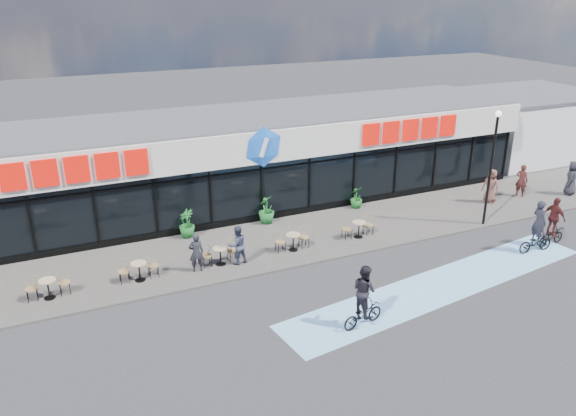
{
  "coord_description": "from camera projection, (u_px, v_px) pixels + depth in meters",
  "views": [
    {
      "loc": [
        -9.02,
        -16.19,
        10.62
      ],
      "look_at": [
        -0.21,
        3.5,
        2.03
      ],
      "focal_mm": 35.0,
      "sensor_mm": 36.0,
      "label": 1
    }
  ],
  "objects": [
    {
      "name": "ground",
      "position": [
        331.0,
        289.0,
        21.08
      ],
      "size": [
        120.0,
        120.0,
        0.0
      ],
      "primitive_type": "plane",
      "color": "#28282B",
      "rests_on": "ground"
    },
    {
      "name": "sidewalk",
      "position": [
        283.0,
        241.0,
        24.88
      ],
      "size": [
        44.0,
        5.0,
        0.1
      ],
      "primitive_type": "cube",
      "color": "#4F4B46",
      "rests_on": "ground"
    },
    {
      "name": "bike_lane",
      "position": [
        443.0,
        285.0,
        21.32
      ],
      "size": [
        14.17,
        4.13,
        0.01
      ],
      "primitive_type": "cube",
      "rotation": [
        0.0,
        0.0,
        0.14
      ],
      "color": "#74ABDB",
      "rests_on": "ground"
    },
    {
      "name": "building",
      "position": [
        240.0,
        159.0,
        28.64
      ],
      "size": [
        30.6,
        6.57,
        4.75
      ],
      "color": "black",
      "rests_on": "ground"
    },
    {
      "name": "neighbour_building",
      "position": [
        525.0,
        123.0,
        37.42
      ],
      "size": [
        9.2,
        7.2,
        4.11
      ],
      "color": "silver",
      "rests_on": "ground"
    },
    {
      "name": "lamp_post",
      "position": [
        492.0,
        159.0,
        25.37
      ],
      "size": [
        0.28,
        0.28,
        5.4
      ],
      "color": "black",
      "rests_on": "sidewalk"
    },
    {
      "name": "bistro_set_1",
      "position": [
        48.0,
        286.0,
        20.16
      ],
      "size": [
        1.54,
        0.62,
        0.9
      ],
      "color": "tan",
      "rests_on": "sidewalk"
    },
    {
      "name": "bistro_set_2",
      "position": [
        139.0,
        269.0,
        21.38
      ],
      "size": [
        1.54,
        0.62,
        0.9
      ],
      "color": "tan",
      "rests_on": "sidewalk"
    },
    {
      "name": "bistro_set_3",
      "position": [
        220.0,
        253.0,
        22.6
      ],
      "size": [
        1.54,
        0.62,
        0.9
      ],
      "color": "tan",
      "rests_on": "sidewalk"
    },
    {
      "name": "bistro_set_4",
      "position": [
        292.0,
        240.0,
        23.82
      ],
      "size": [
        1.54,
        0.62,
        0.9
      ],
      "color": "tan",
      "rests_on": "sidewalk"
    },
    {
      "name": "bistro_set_5",
      "position": [
        358.0,
        227.0,
        25.05
      ],
      "size": [
        1.54,
        0.62,
        0.9
      ],
      "color": "tan",
      "rests_on": "sidewalk"
    },
    {
      "name": "potted_plant_left",
      "position": [
        187.0,
        224.0,
        24.95
      ],
      "size": [
        0.9,
        0.9,
        1.28
      ],
      "primitive_type": "imported",
      "rotation": [
        0.0,
        0.0,
        5.02
      ],
      "color": "#185520",
      "rests_on": "sidewalk"
    },
    {
      "name": "potted_plant_mid",
      "position": [
        267.0,
        209.0,
        26.42
      ],
      "size": [
        1.09,
        1.09,
        1.38
      ],
      "primitive_type": "imported",
      "rotation": [
        0.0,
        0.0,
        3.98
      ],
      "color": "#1A5B24",
      "rests_on": "sidewalk"
    },
    {
      "name": "potted_plant_right",
      "position": [
        356.0,
        197.0,
        28.28
      ],
      "size": [
        0.81,
        0.81,
        1.1
      ],
      "primitive_type": "imported",
      "rotation": [
        0.0,
        0.0,
        3.54
      ],
      "color": "#19591E",
      "rests_on": "sidewalk"
    },
    {
      "name": "patron_left",
      "position": [
        196.0,
        253.0,
        21.87
      ],
      "size": [
        0.63,
        0.45,
        1.61
      ],
      "primitive_type": "imported",
      "rotation": [
        0.0,
        0.0,
        3.02
      ],
      "color": "black",
      "rests_on": "sidewalk"
    },
    {
      "name": "patron_right",
      "position": [
        237.0,
        245.0,
        22.48
      ],
      "size": [
        0.88,
        0.73,
        1.64
      ],
      "primitive_type": "imported",
      "rotation": [
        0.0,
        0.0,
        3.29
      ],
      "color": "#30364B",
      "rests_on": "sidewalk"
    },
    {
      "name": "pedestrian_a",
      "position": [
        491.0,
        186.0,
        28.86
      ],
      "size": [
        0.85,
        1.02,
        1.78
      ],
      "primitive_type": "imported",
      "rotation": [
        0.0,
        0.0,
        -1.19
      ],
      "color": "brown",
      "rests_on": "sidewalk"
    },
    {
      "name": "pedestrian_b",
      "position": [
        522.0,
        180.0,
        29.77
      ],
      "size": [
        0.63,
        0.74,
        1.74
      ],
      "primitive_type": "imported",
      "rotation": [
        0.0,
        0.0,
        1.96
      ],
      "color": "#411A17",
      "rests_on": "sidewalk"
    },
    {
      "name": "pedestrian_c",
      "position": [
        572.0,
        178.0,
        29.95
      ],
      "size": [
        1.08,
        1.01,
        1.85
      ],
      "primitive_type": "imported",
      "rotation": [
        0.0,
        0.0,
        3.77
      ],
      "color": "#22212A",
      "rests_on": "sidewalk"
    },
    {
      "name": "cyclist_a",
      "position": [
        537.0,
        234.0,
        23.69
      ],
      "size": [
        1.67,
        0.72,
        2.34
      ],
      "color": "black",
      "rests_on": "ground"
    },
    {
      "name": "cyclist_b",
      "position": [
        553.0,
        226.0,
        24.26
      ],
      "size": [
        1.62,
        1.08,
        2.21
      ],
      "color": "black",
      "rests_on": "ground"
    },
    {
      "name": "cyclist_c",
      "position": [
        364.0,
        301.0,
        18.45
      ],
      "size": [
        1.69,
        0.98,
        2.24
      ],
      "color": "black",
      "rests_on": "ground"
    }
  ]
}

